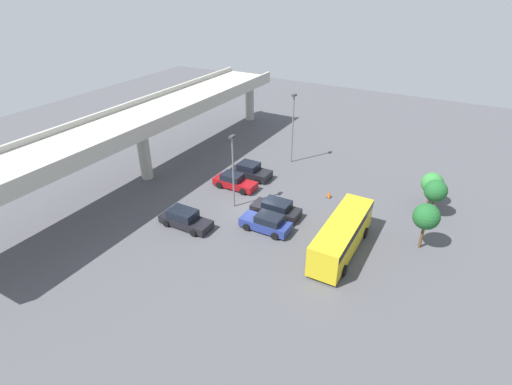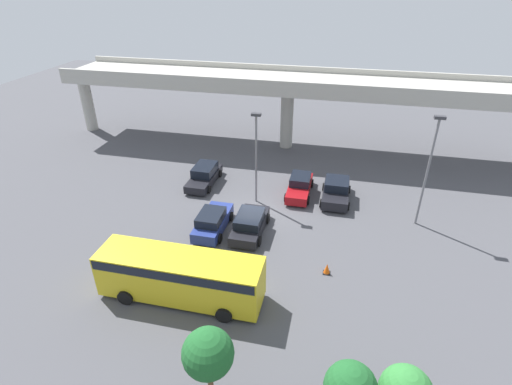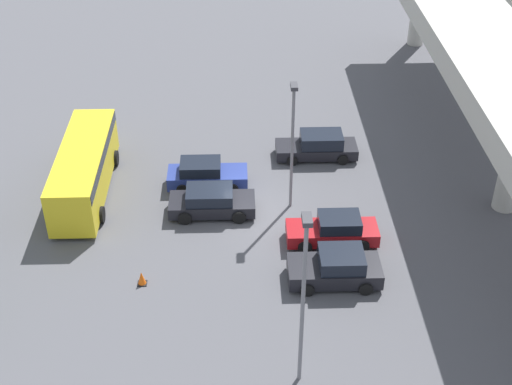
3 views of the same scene
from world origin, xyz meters
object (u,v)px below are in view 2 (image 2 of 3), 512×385
at_px(parked_car_1, 213,221).
at_px(parked_car_4, 336,191).
at_px(traffic_cone, 327,269).
at_px(parked_car_3, 300,186).
at_px(lamp_post_near_aisle, 429,164).
at_px(shuttle_bus, 180,274).
at_px(lamp_post_mid_lot, 256,151).
at_px(tree_front_left, 208,354).
at_px(parked_car_2, 250,223).
at_px(parked_car_0, 204,175).

height_order(parked_car_1, parked_car_4, parked_car_4).
distance_m(parked_car_4, traffic_cone, 9.13).
distance_m(parked_car_3, lamp_post_near_aisle, 10.00).
bearing_deg(shuttle_bus, parked_car_4, -121.07).
bearing_deg(traffic_cone, lamp_post_mid_lot, 129.54).
xyz_separation_m(lamp_post_near_aisle, traffic_cone, (-5.89, -6.93, -4.42)).
height_order(lamp_post_mid_lot, tree_front_left, lamp_post_mid_lot).
bearing_deg(parked_car_1, lamp_post_near_aisle, -73.60).
height_order(parked_car_2, parked_car_3, parked_car_3).
bearing_deg(parked_car_2, lamp_post_near_aisle, -71.78).
bearing_deg(parked_car_0, traffic_cone, 49.82).
distance_m(parked_car_0, traffic_cone, 14.58).
bearing_deg(shuttle_bus, tree_front_left, 122.96).
relative_size(parked_car_3, traffic_cone, 6.57).
xyz_separation_m(parked_car_2, lamp_post_near_aisle, (11.48, 3.78, 4.02)).
xyz_separation_m(parked_car_2, parked_car_3, (2.66, 6.21, -0.01)).
height_order(tree_front_left, traffic_cone, tree_front_left).
bearing_deg(lamp_post_near_aisle, traffic_cone, -130.36).
xyz_separation_m(parked_car_0, tree_front_left, (6.94, -18.78, 2.24)).
xyz_separation_m(parked_car_4, lamp_post_mid_lot, (-6.13, -1.71, 3.54)).
height_order(lamp_post_near_aisle, lamp_post_mid_lot, lamp_post_near_aisle).
bearing_deg(tree_front_left, lamp_post_near_aisle, 58.27).
bearing_deg(parked_car_3, parked_car_1, -38.66).
height_order(parked_car_4, traffic_cone, parked_car_4).
relative_size(parked_car_1, parked_car_3, 0.97).
bearing_deg(lamp_post_mid_lot, parked_car_0, 158.34).
distance_m(shuttle_bus, lamp_post_near_aisle, 17.68).
relative_size(parked_car_3, tree_front_left, 1.14).
relative_size(parked_car_1, parked_car_4, 1.02).
relative_size(parked_car_3, lamp_post_mid_lot, 0.64).
relative_size(shuttle_bus, traffic_cone, 13.02).
relative_size(parked_car_2, shuttle_bus, 0.50).
xyz_separation_m(parked_car_2, traffic_cone, (5.58, -3.15, -0.39)).
height_order(parked_car_0, parked_car_2, parked_car_0).
relative_size(parked_car_0, lamp_post_near_aisle, 0.60).
bearing_deg(traffic_cone, parked_car_1, 161.20).
xyz_separation_m(parked_car_1, traffic_cone, (8.19, -2.79, -0.41)).
relative_size(tree_front_left, traffic_cone, 5.77).
bearing_deg(lamp_post_near_aisle, parked_car_2, -161.78).
height_order(parked_car_0, traffic_cone, parked_car_0).
height_order(parked_car_3, lamp_post_mid_lot, lamp_post_mid_lot).
bearing_deg(traffic_cone, shuttle_bus, -153.83).
bearing_deg(shuttle_bus, parked_car_0, -75.81).
bearing_deg(parked_car_2, tree_front_left, -173.67).
distance_m(parked_car_0, parked_car_4, 11.15).
bearing_deg(parked_car_4, parked_car_2, -43.16).
bearing_deg(lamp_post_mid_lot, traffic_cone, -50.46).
distance_m(parked_car_1, parked_car_4, 10.36).
relative_size(parked_car_1, tree_front_left, 1.10).
bearing_deg(shuttle_bus, parked_car_3, -110.24).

